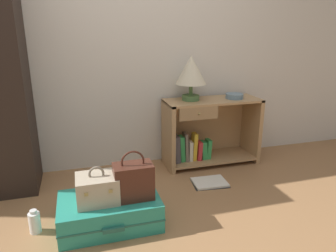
{
  "coord_description": "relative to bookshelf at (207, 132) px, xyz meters",
  "views": [
    {
      "loc": [
        -0.42,
        -1.58,
        1.34
      ],
      "look_at": [
        0.29,
        0.87,
        0.55
      ],
      "focal_mm": 33.84,
      "sensor_mm": 36.0,
      "label": 1
    }
  ],
  "objects": [
    {
      "name": "back_wall",
      "position": [
        -0.81,
        0.25,
        0.97
      ],
      "size": [
        6.4,
        0.1,
        2.6
      ],
      "primitive_type": "cube",
      "color": "silver",
      "rests_on": "ground_plane"
    },
    {
      "name": "bookshelf",
      "position": [
        0.0,
        0.0,
        0.0
      ],
      "size": [
        0.95,
        0.39,
        0.67
      ],
      "color": "tan",
      "rests_on": "ground_plane"
    },
    {
      "name": "table_lamp",
      "position": [
        -0.18,
        0.02,
        0.62
      ],
      "size": [
        0.3,
        0.3,
        0.43
      ],
      "color": "#4C7542",
      "rests_on": "bookshelf"
    },
    {
      "name": "bowl",
      "position": [
        0.27,
        -0.03,
        0.36
      ],
      "size": [
        0.18,
        0.18,
        0.05
      ],
      "primitive_type": "cylinder",
      "color": "slate",
      "rests_on": "bookshelf"
    },
    {
      "name": "suitcase_large",
      "position": [
        -1.08,
        -0.83,
        -0.23
      ],
      "size": [
        0.7,
        0.46,
        0.21
      ],
      "color": "teal",
      "rests_on": "ground_plane"
    },
    {
      "name": "train_case",
      "position": [
        -1.16,
        -0.85,
        -0.03
      ],
      "size": [
        0.28,
        0.24,
        0.26
      ],
      "color": "#B7A88E",
      "rests_on": "suitcase_large"
    },
    {
      "name": "handbag",
      "position": [
        -0.91,
        -0.88,
        0.01
      ],
      "size": [
        0.27,
        0.16,
        0.35
      ],
      "color": "#472319",
      "rests_on": "suitcase_large"
    },
    {
      "name": "bottle",
      "position": [
        -1.59,
        -0.78,
        -0.25
      ],
      "size": [
        0.08,
        0.08,
        0.17
      ],
      "color": "white",
      "rests_on": "ground_plane"
    },
    {
      "name": "open_book_on_floor",
      "position": [
        -0.15,
        -0.46,
        -0.32
      ],
      "size": [
        0.34,
        0.27,
        0.02
      ],
      "color": "white",
      "rests_on": "ground_plane"
    }
  ]
}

